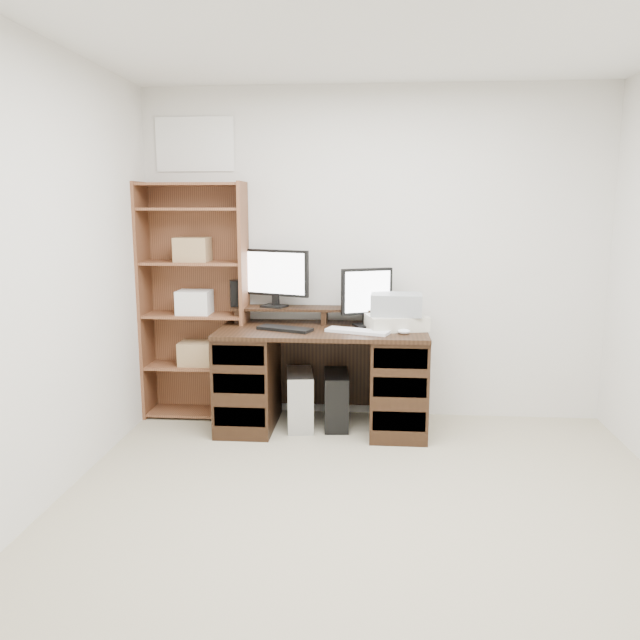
# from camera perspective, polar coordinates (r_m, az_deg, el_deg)

# --- Properties ---
(room) EXTENTS (3.54, 4.04, 2.54)m
(room) POSITION_cam_1_polar(r_m,az_deg,el_deg) (2.80, 4.86, 2.72)
(room) COLOR #B4AA8C
(room) RESTS_ON ground
(desk) EXTENTS (1.50, 0.70, 0.75)m
(desk) POSITION_cam_1_polar(r_m,az_deg,el_deg) (4.59, 0.22, -5.18)
(desk) COLOR black
(desk) RESTS_ON ground
(riser_shelf) EXTENTS (1.40, 0.22, 0.12)m
(riser_shelf) POSITION_cam_1_polar(r_m,az_deg,el_deg) (4.70, 0.42, 0.84)
(riser_shelf) COLOR black
(riser_shelf) RESTS_ON desk
(monitor_wide) EXTENTS (0.52, 0.23, 0.43)m
(monitor_wide) POSITION_cam_1_polar(r_m,az_deg,el_deg) (4.70, -4.11, 4.12)
(monitor_wide) COLOR black
(monitor_wide) RESTS_ON riser_shelf
(monitor_small) EXTENTS (0.37, 0.21, 0.43)m
(monitor_small) POSITION_cam_1_polar(r_m,az_deg,el_deg) (4.57, 4.30, 2.31)
(monitor_small) COLOR black
(monitor_small) RESTS_ON desk
(speaker) EXTENTS (0.10, 0.10, 0.20)m
(speaker) POSITION_cam_1_polar(r_m,az_deg,el_deg) (4.77, -7.74, 2.44)
(speaker) COLOR black
(speaker) RESTS_ON riser_shelf
(keyboard_black) EXTENTS (0.42, 0.27, 0.02)m
(keyboard_black) POSITION_cam_1_polar(r_m,az_deg,el_deg) (4.44, -3.22, -0.81)
(keyboard_black) COLOR black
(keyboard_black) RESTS_ON desk
(keyboard_white) EXTENTS (0.47, 0.27, 0.02)m
(keyboard_white) POSITION_cam_1_polar(r_m,az_deg,el_deg) (4.36, 3.46, -1.02)
(keyboard_white) COLOR silver
(keyboard_white) RESTS_ON desk
(mouse) EXTENTS (0.09, 0.07, 0.04)m
(mouse) POSITION_cam_1_polar(r_m,az_deg,el_deg) (4.35, 7.69, -1.05)
(mouse) COLOR white
(mouse) RESTS_ON desk
(printer) EXTENTS (0.48, 0.40, 0.10)m
(printer) POSITION_cam_1_polar(r_m,az_deg,el_deg) (4.51, 6.96, -0.18)
(printer) COLOR beige
(printer) RESTS_ON desk
(basket) EXTENTS (0.37, 0.27, 0.15)m
(basket) POSITION_cam_1_polar(r_m,az_deg,el_deg) (4.49, 6.99, 1.43)
(basket) COLOR #909699
(basket) RESTS_ON printer
(tower_silver) EXTENTS (0.24, 0.44, 0.42)m
(tower_silver) POSITION_cam_1_polar(r_m,az_deg,el_deg) (4.67, -1.85, -7.25)
(tower_silver) COLOR #B0B2B7
(tower_silver) RESTS_ON ground
(tower_black) EXTENTS (0.21, 0.42, 0.41)m
(tower_black) POSITION_cam_1_polar(r_m,az_deg,el_deg) (4.68, 1.49, -7.27)
(tower_black) COLOR black
(tower_black) RESTS_ON ground
(bookshelf) EXTENTS (0.80, 0.30, 1.80)m
(bookshelf) POSITION_cam_1_polar(r_m,az_deg,el_deg) (4.87, -11.33, 1.86)
(bookshelf) COLOR brown
(bookshelf) RESTS_ON ground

